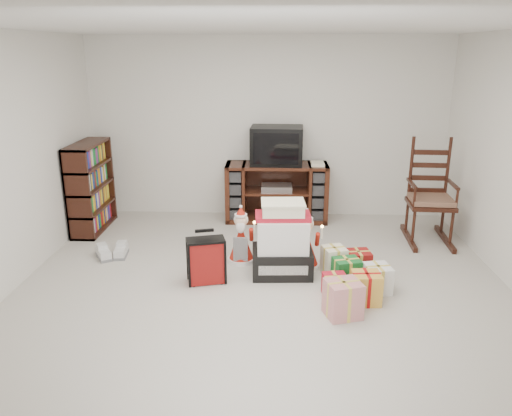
% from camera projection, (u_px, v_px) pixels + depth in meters
% --- Properties ---
extents(room, '(5.01, 5.01, 2.51)m').
position_uv_depth(room, '(263.00, 169.00, 4.61)').
color(room, beige).
rests_on(room, ground).
extents(tv_stand, '(1.41, 0.52, 0.80)m').
position_uv_depth(tv_stand, '(277.00, 192.00, 6.97)').
color(tv_stand, '#421E13').
rests_on(tv_stand, floor).
extents(bookshelf, '(0.32, 0.95, 1.17)m').
position_uv_depth(bookshelf, '(91.00, 188.00, 6.57)').
color(bookshelf, black).
rests_on(bookshelf, floor).
extents(rocking_chair, '(0.58, 0.91, 1.33)m').
position_uv_depth(rocking_chair, '(429.00, 205.00, 6.24)').
color(rocking_chair, black).
rests_on(rocking_chair, floor).
extents(gift_pile, '(0.65, 0.49, 0.79)m').
position_uv_depth(gift_pile, '(282.00, 244.00, 5.27)').
color(gift_pile, black).
rests_on(gift_pile, floor).
extents(red_suitcase, '(0.40, 0.28, 0.56)m').
position_uv_depth(red_suitcase, '(206.00, 261.00, 5.11)').
color(red_suitcase, maroon).
rests_on(red_suitcase, floor).
extents(stocking, '(0.27, 0.18, 0.53)m').
position_uv_depth(stocking, '(285.00, 253.00, 5.25)').
color(stocking, '#0F760D').
rests_on(stocking, floor).
extents(teddy_bear, '(0.25, 0.22, 0.37)m').
position_uv_depth(teddy_bear, '(275.00, 262.00, 5.26)').
color(teddy_bear, brown).
rests_on(teddy_bear, floor).
extents(santa_figurine, '(0.32, 0.31, 0.66)m').
position_uv_depth(santa_figurine, '(306.00, 245.00, 5.47)').
color(santa_figurine, '#AA1F12').
rests_on(santa_figurine, floor).
extents(mrs_claus_figurine, '(0.32, 0.30, 0.65)m').
position_uv_depth(mrs_claus_figurine, '(241.00, 241.00, 5.62)').
color(mrs_claus_figurine, '#AA1F12').
rests_on(mrs_claus_figurine, floor).
extents(sneaker_pair, '(0.41, 0.33, 0.11)m').
position_uv_depth(sneaker_pair, '(112.00, 253.00, 5.79)').
color(sneaker_pair, silver).
rests_on(sneaker_pair, floor).
extents(gift_cluster, '(0.76, 1.12, 0.26)m').
position_uv_depth(gift_cluster, '(352.00, 278.00, 4.97)').
color(gift_cluster, '#B31426').
rests_on(gift_cluster, floor).
extents(crt_television, '(0.72, 0.54, 0.51)m').
position_uv_depth(crt_television, '(277.00, 145.00, 6.78)').
color(crt_television, black).
rests_on(crt_television, tv_stand).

